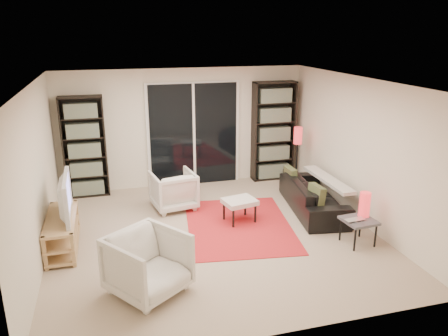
{
  "coord_description": "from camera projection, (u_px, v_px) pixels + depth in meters",
  "views": [
    {
      "loc": [
        -1.52,
        -6.12,
        3.13
      ],
      "look_at": [
        0.25,
        0.3,
        1.0
      ],
      "focal_mm": 35.0,
      "sensor_mm": 36.0,
      "label": 1
    }
  ],
  "objects": [
    {
      "name": "table_lamp",
      "position": [
        365.0,
        204.0,
        6.62
      ],
      "size": [
        0.17,
        0.17,
        0.38
      ],
      "primitive_type": "cylinder",
      "color": "red",
      "rests_on": "side_table"
    },
    {
      "name": "rug",
      "position": [
        239.0,
        225.0,
        7.28
      ],
      "size": [
        1.98,
        2.49,
        0.01
      ],
      "primitive_type": "cube",
      "rotation": [
        0.0,
        0.0,
        -0.14
      ],
      "color": "red",
      "rests_on": "floor"
    },
    {
      "name": "sofa",
      "position": [
        313.0,
        195.0,
        7.82
      ],
      "size": [
        1.04,
        2.04,
        0.57
      ],
      "primitive_type": "imported",
      "rotation": [
        0.0,
        0.0,
        1.42
      ],
      "color": "black",
      "rests_on": "floor"
    },
    {
      "name": "laptop",
      "position": [
        357.0,
        221.0,
        6.47
      ],
      "size": [
        0.33,
        0.23,
        0.02
      ],
      "primitive_type": "imported",
      "rotation": [
        0.0,
        0.0,
        0.11
      ],
      "color": "silver",
      "rests_on": "side_table"
    },
    {
      "name": "tv",
      "position": [
        60.0,
        197.0,
        6.3
      ],
      "size": [
        0.17,
        1.07,
        0.61
      ],
      "primitive_type": "imported",
      "rotation": [
        0.0,
        0.0,
        1.6
      ],
      "color": "black",
      "rests_on": "tv_stand"
    },
    {
      "name": "bookshelf_left",
      "position": [
        85.0,
        147.0,
        8.31
      ],
      "size": [
        0.8,
        0.3,
        1.95
      ],
      "color": "black",
      "rests_on": "ground"
    },
    {
      "name": "wall_front",
      "position": [
        275.0,
        234.0,
        4.3
      ],
      "size": [
        5.0,
        0.02,
        2.4
      ],
      "primitive_type": "cube",
      "color": "#F1E7CD",
      "rests_on": "ground"
    },
    {
      "name": "sliding_door",
      "position": [
        194.0,
        135.0,
        8.95
      ],
      "size": [
        1.92,
        0.08,
        2.16
      ],
      "color": "white",
      "rests_on": "ground"
    },
    {
      "name": "floor_lamp",
      "position": [
        298.0,
        142.0,
        8.78
      ],
      "size": [
        0.19,
        0.19,
        1.26
      ],
      "color": "black",
      "rests_on": "floor"
    },
    {
      "name": "tv_stand",
      "position": [
        62.0,
        232.0,
        6.46
      ],
      "size": [
        0.42,
        1.31,
        0.5
      ],
      "color": "tan",
      "rests_on": "floor"
    },
    {
      "name": "wall_left",
      "position": [
        36.0,
        177.0,
        5.97
      ],
      "size": [
        0.02,
        5.0,
        2.4
      ],
      "primitive_type": "cube",
      "color": "#F1E7CD",
      "rests_on": "ground"
    },
    {
      "name": "wall_back",
      "position": [
        184.0,
        128.0,
        8.89
      ],
      "size": [
        5.0,
        0.02,
        2.4
      ],
      "primitive_type": "cube",
      "color": "#F1E7CD",
      "rests_on": "ground"
    },
    {
      "name": "floor",
      "position": [
        214.0,
        234.0,
        6.96
      ],
      "size": [
        5.0,
        5.0,
        0.0
      ],
      "primitive_type": "plane",
      "color": "#BFA98E",
      "rests_on": "ground"
    },
    {
      "name": "ottoman",
      "position": [
        240.0,
        203.0,
        7.33
      ],
      "size": [
        0.6,
        0.52,
        0.4
      ],
      "color": "silver",
      "rests_on": "floor"
    },
    {
      "name": "armchair_front",
      "position": [
        148.0,
        264.0,
        5.33
      ],
      "size": [
        1.17,
        1.18,
        0.78
      ],
      "primitive_type": "imported",
      "rotation": [
        0.0,
        0.0,
        0.62
      ],
      "color": "silver",
      "rests_on": "floor"
    },
    {
      "name": "side_table",
      "position": [
        359.0,
        222.0,
        6.56
      ],
      "size": [
        0.49,
        0.49,
        0.4
      ],
      "color": "#4C4D51",
      "rests_on": "floor"
    },
    {
      "name": "bookshelf_right",
      "position": [
        273.0,
        131.0,
        9.26
      ],
      "size": [
        0.9,
        0.3,
        2.1
      ],
      "color": "black",
      "rests_on": "ground"
    },
    {
      "name": "wall_right",
      "position": [
        360.0,
        151.0,
        7.23
      ],
      "size": [
        0.02,
        5.0,
        2.4
      ],
      "primitive_type": "cube",
      "color": "#F1E7CD",
      "rests_on": "ground"
    },
    {
      "name": "armchair_back",
      "position": [
        173.0,
        190.0,
        7.89
      ],
      "size": [
        0.84,
        0.86,
        0.69
      ],
      "primitive_type": "imported",
      "rotation": [
        0.0,
        0.0,
        3.3
      ],
      "color": "silver",
      "rests_on": "floor"
    },
    {
      "name": "ceiling",
      "position": [
        213.0,
        82.0,
        6.23
      ],
      "size": [
        5.0,
        5.0,
        0.02
      ],
      "primitive_type": "cube",
      "color": "white",
      "rests_on": "wall_back"
    }
  ]
}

